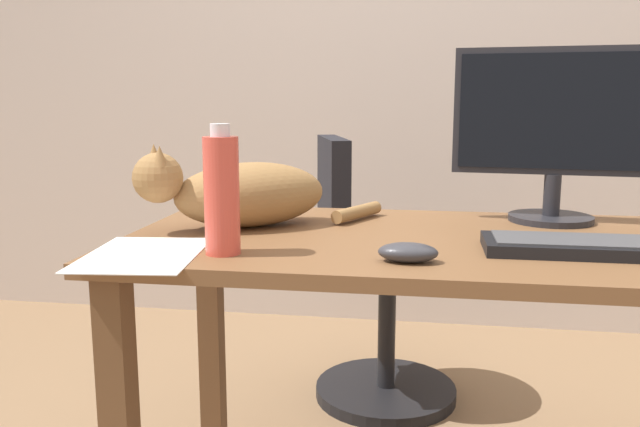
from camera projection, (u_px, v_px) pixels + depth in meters
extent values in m
cube|color=beige|center=(445.00, 33.00, 2.79)|extent=(6.00, 0.04, 2.60)
cube|color=brown|center=(457.00, 245.00, 1.40)|extent=(1.43, 0.68, 0.03)
cube|color=brown|center=(212.00, 340.00, 1.84)|extent=(0.06, 0.06, 0.70)
cylinder|color=black|center=(386.00, 391.00, 2.26)|extent=(0.48, 0.48, 0.04)
cylinder|color=black|center=(387.00, 336.00, 2.22)|extent=(0.06, 0.06, 0.44)
cylinder|color=black|center=(388.00, 266.00, 2.18)|extent=(0.44, 0.44, 0.06)
cube|color=black|center=(333.00, 199.00, 2.12)|extent=(0.16, 0.35, 0.40)
cylinder|color=#232328|center=(550.00, 218.00, 1.58)|extent=(0.20, 0.20, 0.01)
cylinder|color=#232328|center=(552.00, 195.00, 1.57)|extent=(0.04, 0.04, 0.10)
cube|color=#232328|center=(557.00, 111.00, 1.54)|extent=(0.48, 0.07, 0.30)
cube|color=black|center=(558.00, 112.00, 1.52)|extent=(0.45, 0.05, 0.27)
cube|color=black|center=(601.00, 248.00, 1.25)|extent=(0.44, 0.15, 0.02)
cube|color=#444447|center=(601.00, 240.00, 1.25)|extent=(0.40, 0.12, 0.00)
ellipsoid|color=olive|center=(251.00, 194.00, 1.51)|extent=(0.40, 0.35, 0.15)
sphere|color=olive|center=(158.00, 178.00, 1.41)|extent=(0.11, 0.11, 0.11)
cone|color=olive|center=(160.00, 156.00, 1.38)|extent=(0.04, 0.04, 0.04)
cone|color=olive|center=(154.00, 154.00, 1.43)|extent=(0.04, 0.04, 0.04)
cylinder|color=olive|center=(357.00, 212.00, 1.59)|extent=(0.11, 0.18, 0.03)
ellipsoid|color=#333338|center=(408.00, 252.00, 1.19)|extent=(0.11, 0.06, 0.04)
cube|color=white|center=(143.00, 254.00, 1.24)|extent=(0.24, 0.32, 0.00)
cylinder|color=#D84C3D|center=(222.00, 196.00, 1.23)|extent=(0.07, 0.07, 0.22)
cylinder|color=silver|center=(220.00, 130.00, 1.21)|extent=(0.04, 0.04, 0.02)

